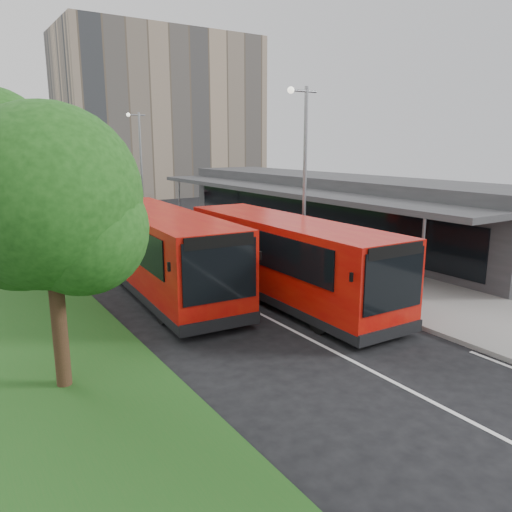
{
  "coord_description": "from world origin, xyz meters",
  "views": [
    {
      "loc": [
        -9.08,
        -14.94,
        5.81
      ],
      "look_at": [
        1.28,
        1.29,
        1.5
      ],
      "focal_mm": 35.0,
      "sensor_mm": 36.0,
      "label": 1
    }
  ],
  "objects_px": {
    "tree_near": "(48,210)",
    "lamp_post_near": "(303,171)",
    "bus_second": "(160,251)",
    "litter_bin": "(225,233)",
    "car_near": "(63,198)",
    "bus_main": "(286,259)",
    "car_far": "(27,193)",
    "bollard": "(176,219)",
    "lamp_post_far": "(140,159)"
  },
  "relations": [
    {
      "from": "bus_second",
      "to": "bollard",
      "type": "height_order",
      "value": "bus_second"
    },
    {
      "from": "bollard",
      "to": "car_near",
      "type": "distance_m",
      "value": 19.54
    },
    {
      "from": "lamp_post_far",
      "to": "bus_second",
      "type": "bearing_deg",
      "value": -107.85
    },
    {
      "from": "lamp_post_near",
      "to": "bus_main",
      "type": "relative_size",
      "value": 0.73
    },
    {
      "from": "lamp_post_near",
      "to": "litter_bin",
      "type": "xyz_separation_m",
      "value": [
        1.12,
        8.89,
        -4.08
      ]
    },
    {
      "from": "tree_near",
      "to": "lamp_post_near",
      "type": "height_order",
      "value": "lamp_post_near"
    },
    {
      "from": "bus_main",
      "to": "bollard",
      "type": "height_order",
      "value": "bus_main"
    },
    {
      "from": "litter_bin",
      "to": "lamp_post_near",
      "type": "bearing_deg",
      "value": -97.15
    },
    {
      "from": "lamp_post_far",
      "to": "litter_bin",
      "type": "distance_m",
      "value": 11.89
    },
    {
      "from": "lamp_post_near",
      "to": "car_near",
      "type": "distance_m",
      "value": 35.07
    },
    {
      "from": "lamp_post_far",
      "to": "bus_main",
      "type": "distance_m",
      "value": 22.41
    },
    {
      "from": "bollard",
      "to": "tree_near",
      "type": "bearing_deg",
      "value": -120.24
    },
    {
      "from": "bus_second",
      "to": "litter_bin",
      "type": "xyz_separation_m",
      "value": [
        7.08,
        7.4,
        -1.02
      ]
    },
    {
      "from": "bollard",
      "to": "litter_bin",
      "type": "bearing_deg",
      "value": -87.29
    },
    {
      "from": "tree_near",
      "to": "car_far",
      "type": "height_order",
      "value": "tree_near"
    },
    {
      "from": "litter_bin",
      "to": "tree_near",
      "type": "bearing_deg",
      "value": -131.51
    },
    {
      "from": "bus_main",
      "to": "litter_bin",
      "type": "relative_size",
      "value": 11.18
    },
    {
      "from": "car_far",
      "to": "litter_bin",
      "type": "bearing_deg",
      "value": -56.11
    },
    {
      "from": "bus_second",
      "to": "car_near",
      "type": "height_order",
      "value": "bus_second"
    },
    {
      "from": "car_far",
      "to": "lamp_post_near",
      "type": "bearing_deg",
      "value": -59.71
    },
    {
      "from": "car_near",
      "to": "car_far",
      "type": "distance_m",
      "value": 7.98
    },
    {
      "from": "bus_main",
      "to": "car_far",
      "type": "bearing_deg",
      "value": 94.25
    },
    {
      "from": "bus_second",
      "to": "litter_bin",
      "type": "distance_m",
      "value": 10.29
    },
    {
      "from": "bus_second",
      "to": "car_far",
      "type": "distance_m",
      "value": 40.95
    },
    {
      "from": "litter_bin",
      "to": "bollard",
      "type": "bearing_deg",
      "value": 92.71
    },
    {
      "from": "tree_near",
      "to": "car_near",
      "type": "height_order",
      "value": "tree_near"
    },
    {
      "from": "litter_bin",
      "to": "car_far",
      "type": "xyz_separation_m",
      "value": [
        -6.06,
        33.52,
        -0.0
      ]
    },
    {
      "from": "bus_main",
      "to": "bollard",
      "type": "relative_size",
      "value": 10.64
    },
    {
      "from": "bollard",
      "to": "car_far",
      "type": "bearing_deg",
      "value": 102.07
    },
    {
      "from": "bus_main",
      "to": "car_near",
      "type": "bearing_deg",
      "value": 91.59
    },
    {
      "from": "tree_near",
      "to": "lamp_post_near",
      "type": "distance_m",
      "value": 12.18
    },
    {
      "from": "tree_near",
      "to": "lamp_post_near",
      "type": "xyz_separation_m",
      "value": [
        11.13,
        4.95,
        0.34
      ]
    },
    {
      "from": "bus_second",
      "to": "car_far",
      "type": "bearing_deg",
      "value": 92.22
    },
    {
      "from": "lamp_post_near",
      "to": "car_far",
      "type": "xyz_separation_m",
      "value": [
        -4.95,
        42.41,
        -4.08
      ]
    },
    {
      "from": "car_near",
      "to": "bus_main",
      "type": "bearing_deg",
      "value": -64.93
    },
    {
      "from": "litter_bin",
      "to": "bus_main",
      "type": "bearing_deg",
      "value": -107.63
    },
    {
      "from": "litter_bin",
      "to": "lamp_post_far",
      "type": "bearing_deg",
      "value": 95.73
    },
    {
      "from": "bus_second",
      "to": "lamp_post_near",
      "type": "bearing_deg",
      "value": -10.36
    },
    {
      "from": "lamp_post_near",
      "to": "car_far",
      "type": "distance_m",
      "value": 42.89
    },
    {
      "from": "lamp_post_near",
      "to": "bus_second",
      "type": "relative_size",
      "value": 0.69
    },
    {
      "from": "bus_main",
      "to": "bus_second",
      "type": "xyz_separation_m",
      "value": [
        -3.6,
        3.55,
        0.08
      ]
    },
    {
      "from": "lamp_post_near",
      "to": "car_near",
      "type": "relative_size",
      "value": 1.99
    },
    {
      "from": "lamp_post_far",
      "to": "bus_main",
      "type": "bearing_deg",
      "value": -96.12
    },
    {
      "from": "bollard",
      "to": "car_near",
      "type": "bearing_deg",
      "value": 100.6
    },
    {
      "from": "bollard",
      "to": "car_near",
      "type": "height_order",
      "value": "car_near"
    },
    {
      "from": "lamp_post_near",
      "to": "bus_second",
      "type": "bearing_deg",
      "value": 166.0
    },
    {
      "from": "lamp_post_far",
      "to": "car_far",
      "type": "distance_m",
      "value": 23.31
    },
    {
      "from": "lamp_post_near",
      "to": "car_near",
      "type": "xyz_separation_m",
      "value": [
        -2.79,
        34.72,
        -4.03
      ]
    },
    {
      "from": "bus_main",
      "to": "bus_second",
      "type": "relative_size",
      "value": 0.95
    },
    {
      "from": "bus_main",
      "to": "litter_bin",
      "type": "bearing_deg",
      "value": 73.29
    }
  ]
}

